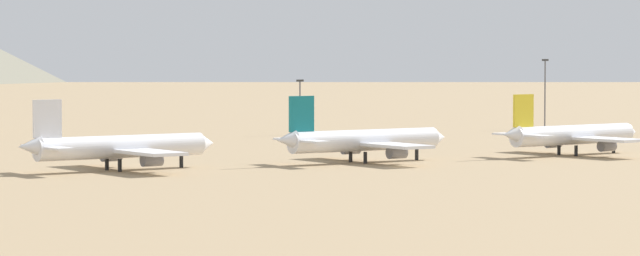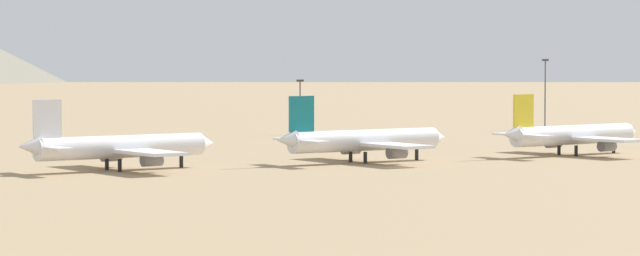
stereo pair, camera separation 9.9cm
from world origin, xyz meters
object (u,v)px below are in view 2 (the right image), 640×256
light_pole_west (545,89)px  light_pole_east (300,102)px  parked_jet_teal_2 (363,140)px  parked_jet_white_1 (119,147)px  parked_jet_yellow_3 (571,135)px

light_pole_west → light_pole_east: light_pole_west is taller
parked_jet_teal_2 → light_pole_east: light_pole_east is taller
parked_jet_white_1 → parked_jet_yellow_3: size_ratio=1.02×
parked_jet_white_1 → light_pole_west: 171.96m
parked_jet_teal_2 → light_pole_east: 97.00m
light_pole_east → light_pole_west: bearing=-4.5°
parked_jet_white_1 → parked_jet_yellow_3: bearing=-9.5°
light_pole_east → parked_jet_teal_2: bearing=-111.7°
light_pole_west → parked_jet_white_1: bearing=-151.9°
parked_jet_teal_2 → light_pole_west: size_ratio=2.08×
parked_jet_yellow_3 → light_pole_east: light_pole_east is taller
parked_jet_teal_2 → light_pole_east: size_ratio=2.82×
light_pole_west → light_pole_east: size_ratio=1.36×
parked_jet_white_1 → parked_jet_teal_2: 46.49m
parked_jet_teal_2 → light_pole_east: bearing=64.1°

